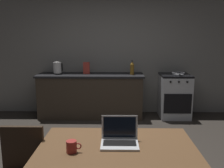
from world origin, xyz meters
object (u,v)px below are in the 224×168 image
object	(u,v)px
stove_oven	(174,96)
coffee_mug	(72,147)
laptop	(120,139)
frying_pan	(178,73)
electric_kettle	(57,68)
cereal_box	(86,68)
bottle	(132,68)
dining_table	(117,153)

from	to	relation	value
stove_oven	coffee_mug	bearing A→B (deg)	-116.28
laptop	frying_pan	world-z (taller)	laptop
stove_oven	electric_kettle	bearing A→B (deg)	179.94
stove_oven	laptop	xyz separation A→B (m)	(-1.17, -2.99, 0.34)
coffee_mug	cereal_box	xyz separation A→B (m)	(-0.26, 3.18, 0.22)
stove_oven	cereal_box	world-z (taller)	cereal_box
electric_kettle	frying_pan	bearing A→B (deg)	-0.66
cereal_box	bottle	bearing A→B (deg)	-4.30
electric_kettle	bottle	distance (m)	1.53
stove_oven	bottle	world-z (taller)	bottle
electric_kettle	cereal_box	size ratio (longest dim) A/B	1.07
bottle	cereal_box	world-z (taller)	bottle
dining_table	coffee_mug	bearing A→B (deg)	-159.63
laptop	bottle	world-z (taller)	bottle
electric_kettle	coffee_mug	world-z (taller)	electric_kettle
frying_pan	coffee_mug	bearing A→B (deg)	-117.20
stove_oven	coffee_mug	size ratio (longest dim) A/B	7.30
cereal_box	electric_kettle	bearing A→B (deg)	-178.07
electric_kettle	bottle	world-z (taller)	bottle
stove_oven	bottle	xyz separation A→B (m)	(-0.89, -0.05, 0.58)
electric_kettle	frying_pan	size ratio (longest dim) A/B	0.60
laptop	bottle	xyz separation A→B (m)	(0.29, 2.94, 0.24)
bottle	electric_kettle	bearing A→B (deg)	178.12
frying_pan	coffee_mug	distance (m)	3.52
bottle	frying_pan	distance (m)	0.94
frying_pan	cereal_box	bearing A→B (deg)	178.52
electric_kettle	bottle	bearing A→B (deg)	-1.88
electric_kettle	frying_pan	world-z (taller)	electric_kettle
dining_table	bottle	size ratio (longest dim) A/B	4.66
dining_table	cereal_box	xyz separation A→B (m)	(-0.62, 3.05, 0.34)
bottle	laptop	bearing A→B (deg)	-95.61
stove_oven	bottle	bearing A→B (deg)	-176.93
bottle	coffee_mug	xyz separation A→B (m)	(-0.67, -3.11, -0.24)
bottle	cereal_box	size ratio (longest dim) A/B	1.19
cereal_box	frying_pan	bearing A→B (deg)	-1.48
dining_table	stove_oven	bearing A→B (deg)	68.40
dining_table	laptop	bearing A→B (deg)	55.37
stove_oven	electric_kettle	distance (m)	2.48
coffee_mug	dining_table	bearing A→B (deg)	20.37
stove_oven	frying_pan	size ratio (longest dim) A/B	2.09
stove_oven	frying_pan	world-z (taller)	frying_pan
stove_oven	bottle	distance (m)	1.06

